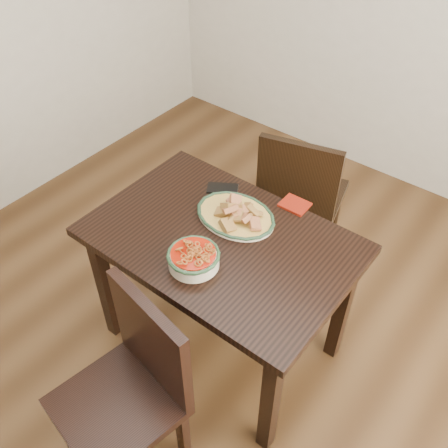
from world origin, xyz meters
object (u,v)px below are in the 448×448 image
Objects in this scene: chair_far at (300,194)px; chair_near at (133,383)px; dining_table at (221,255)px; smartphone at (223,188)px; noodle_bowl at (194,257)px; fish_plate at (236,210)px.

chair_far is 1.00× the size of chair_near.
chair_near is (0.07, -0.62, -0.14)m from dining_table.
smartphone is (-0.16, -0.47, 0.26)m from chair_far.
dining_table is 0.34m from smartphone.
noodle_bowl reaches higher than smartphone.
dining_table is at bearing 77.50° from chair_far.
chair_near reaches higher than noodle_bowl.
smartphone is at bearing 127.18° from dining_table.
chair_near is 0.95m from smartphone.
dining_table is at bearing 106.01° from chair_near.
chair_near reaches higher than smartphone.
chair_far is (-0.03, 0.72, -0.14)m from dining_table.
noodle_bowl is 1.48× the size of smartphone.
dining_table is 1.25× the size of chair_far.
fish_plate is (-0.09, 0.76, 0.30)m from chair_near.
noodle_bowl is 0.49m from smartphone.
smartphone is (-0.26, 0.88, 0.26)m from chair_near.
noodle_bowl reaches higher than dining_table.
smartphone is (-0.20, 0.44, -0.04)m from noodle_bowl.
chair_far is at bearing 92.61° from noodle_bowl.
chair_far is 1.35m from chair_near.
fish_plate reaches higher than dining_table.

